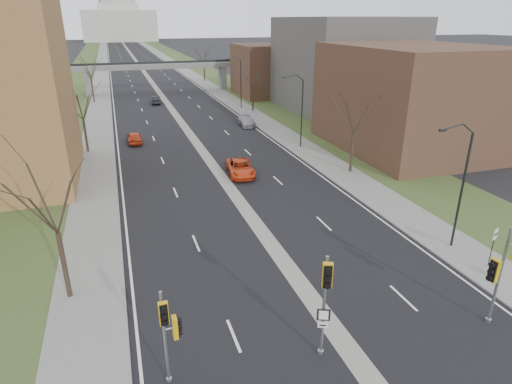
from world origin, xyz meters
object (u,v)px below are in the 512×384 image
signal_pole_left (169,326)px  car_right_near (240,168)px  car_left_far (156,100)px  speed_limit_sign (494,240)px  signal_pole_median (326,292)px  signal_pole_right (504,265)px  car_right_mid (246,121)px  car_left_near (134,137)px

signal_pole_left → car_right_near: size_ratio=0.88×
signal_pole_left → car_left_far: (6.27, 67.32, -2.36)m
speed_limit_sign → signal_pole_median: bearing=173.2°
signal_pole_median → signal_pole_right: 9.33m
car_right_near → signal_pole_right: bearing=-70.6°
signal_pole_right → speed_limit_sign: signal_pole_right is taller
car_right_mid → signal_pole_right: bearing=-87.7°
signal_pole_left → signal_pole_median: (6.75, -0.68, 0.64)m
speed_limit_sign → signal_pole_right: bearing=-157.1°
car_right_near → car_right_mid: 21.50m
car_left_near → car_right_mid: bearing=-163.9°
signal_pole_left → car_left_far: size_ratio=1.08×
signal_pole_median → car_right_mid: signal_pole_median is taller
signal_pole_median → car_left_far: bearing=113.3°
signal_pole_median → car_left_far: size_ratio=1.23×
signal_pole_right → car_left_far: bearing=90.6°
signal_pole_left → signal_pole_right: (16.05, -1.30, 0.56)m
speed_limit_sign → car_left_far: bearing=79.9°
signal_pole_left → signal_pole_median: bearing=-8.1°
signal_pole_left → signal_pole_median: 6.81m
signal_pole_right → car_left_near: (-15.25, 41.85, -2.88)m
speed_limit_sign → car_right_mid: (-3.35, 42.02, -1.18)m
signal_pole_left → signal_pole_right: size_ratio=0.85×
car_left_far → speed_limit_sign: bearing=108.2°
car_left_far → car_right_near: 42.64m
car_left_near → car_right_mid: car_left_near is taller
signal_pole_median → signal_pole_left: bearing=-162.8°
car_right_mid → car_left_near: bearing=-160.3°
car_left_far → car_right_near: size_ratio=0.81×
signal_pole_median → car_left_near: bearing=121.1°
speed_limit_sign → car_right_near: 23.96m
speed_limit_sign → car_right_near: size_ratio=0.48×
signal_pole_right → car_right_near: 26.95m
signal_pole_left → car_right_mid: bearing=66.9°
speed_limit_sign → car_left_near: 42.22m
signal_pole_median → car_right_near: (3.52, 25.55, -2.97)m
speed_limit_sign → car_left_far: speed_limit_sign is taller
signal_pole_median → car_left_far: (-0.48, 68.00, -3.00)m
car_left_far → signal_pole_right: bearing=103.8°
signal_pole_left → car_right_mid: (17.14, 45.24, -2.36)m
speed_limit_sign → car_left_near: (-19.68, 37.34, -1.15)m
signal_pole_right → car_right_mid: signal_pole_right is taller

